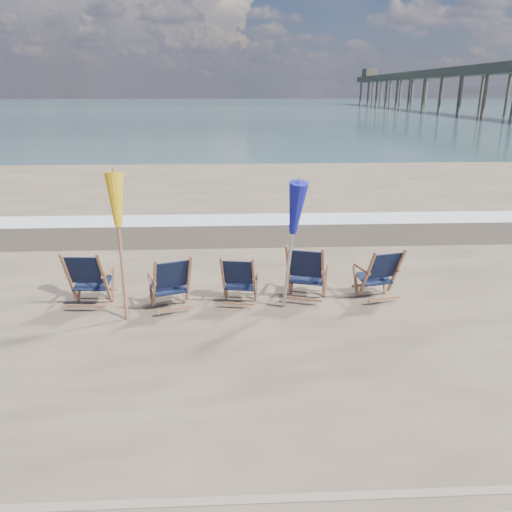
# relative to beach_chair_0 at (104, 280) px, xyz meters

# --- Properties ---
(ocean) EXTENTS (400.00, 400.00, 0.00)m
(ocean) POSITION_rel_beach_chair_0_xyz_m (2.57, 125.85, -0.54)
(ocean) COLOR #37565B
(ocean) RESTS_ON ground
(surf_foam) EXTENTS (200.00, 1.40, 0.01)m
(surf_foam) POSITION_rel_beach_chair_0_xyz_m (2.57, 6.15, -0.53)
(surf_foam) COLOR silver
(surf_foam) RESTS_ON ground
(wet_sand_strip) EXTENTS (200.00, 2.60, 0.00)m
(wet_sand_strip) POSITION_rel_beach_chair_0_xyz_m (2.57, 4.65, -0.54)
(wet_sand_strip) COLOR #42362A
(wet_sand_strip) RESTS_ON ground
(beach_chair_0) EXTENTS (0.74, 0.82, 1.08)m
(beach_chair_0) POSITION_rel_beach_chair_0_xyz_m (0.00, 0.00, 0.00)
(beach_chair_0) COLOR black
(beach_chair_0) RESTS_ON ground
(beach_chair_1) EXTENTS (0.86, 0.92, 1.03)m
(beach_chair_1) POSITION_rel_beach_chair_0_xyz_m (1.43, -0.09, -0.02)
(beach_chair_1) COLOR black
(beach_chair_1) RESTS_ON ground
(beach_chair_2) EXTENTS (0.71, 0.78, 0.95)m
(beach_chair_2) POSITION_rel_beach_chair_0_xyz_m (2.53, -0.04, -0.06)
(beach_chair_2) COLOR black
(beach_chair_2) RESTS_ON ground
(beach_chair_3) EXTENTS (0.90, 0.96, 1.09)m
(beach_chair_3) POSITION_rel_beach_chair_0_xyz_m (3.73, 0.03, 0.01)
(beach_chair_3) COLOR black
(beach_chair_3) RESTS_ON ground
(beach_chair_4) EXTENTS (0.81, 0.87, 1.02)m
(beach_chair_4) POSITION_rel_beach_chair_0_xyz_m (5.06, 0.15, -0.03)
(beach_chair_4) COLOR black
(beach_chair_4) RESTS_ON ground
(umbrella_yellow) EXTENTS (0.30, 0.30, 2.36)m
(umbrella_yellow) POSITION_rel_beach_chair_0_xyz_m (0.39, -0.29, 1.29)
(umbrella_yellow) COLOR #935E41
(umbrella_yellow) RESTS_ON ground
(umbrella_blue) EXTENTS (0.30, 0.30, 2.27)m
(umbrella_blue) POSITION_rel_beach_chair_0_xyz_m (3.12, -0.27, 1.20)
(umbrella_blue) COLOR #A5A5AD
(umbrella_blue) RESTS_ON ground
(fishing_pier) EXTENTS (4.40, 140.00, 9.30)m
(fishing_pier) POSITION_rel_beach_chair_0_xyz_m (40.57, 71.85, 4.11)
(fishing_pier) COLOR brown
(fishing_pier) RESTS_ON ground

